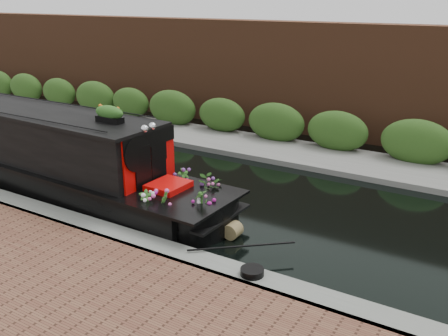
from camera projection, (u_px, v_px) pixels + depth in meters
The scene contains 8 objects.
ground at pixel (194, 190), 13.20m from camera, with size 80.00×80.00×0.00m, color black.
near_bank_coping at pixel (106, 240), 10.54m from camera, with size 40.00×0.60×0.50m, color slate.
far_bank_path at pixel (266, 150), 16.59m from camera, with size 40.00×2.40×0.34m, color slate.
far_hedge at pixel (278, 144), 17.32m from camera, with size 40.00×1.10×2.80m, color #2C4F1A.
far_brick_wall at pixel (302, 131), 19.01m from camera, with size 40.00×1.00×8.00m, color brown.
narrowboat at pixel (36, 156), 13.40m from camera, with size 11.61×2.41×2.71m.
rope_fender at pixel (233, 230), 10.58m from camera, with size 0.34×0.34×0.32m, color olive.
coiled_mooring_rope at pixel (252, 272), 8.73m from camera, with size 0.42×0.42×0.12m, color black.
Camera 1 is at (7.07, -10.07, 4.90)m, focal length 40.00 mm.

